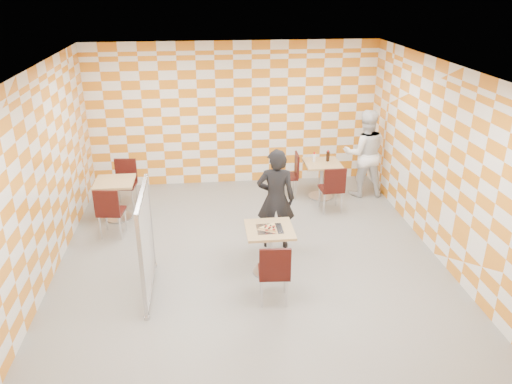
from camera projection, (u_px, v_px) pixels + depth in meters
room_shell at (247, 163)px, 7.73m from camera, size 7.00×7.00×7.00m
main_table at (269, 243)px, 7.43m from camera, size 0.70×0.70×0.75m
second_table at (322, 174)px, 10.03m from camera, size 0.70×0.70×0.75m
empty_table at (116, 193)px, 9.14m from camera, size 0.70×0.70×0.75m
chair_main_front at (274, 270)px, 6.68m from camera, size 0.45×0.46×0.92m
chair_second_front at (333, 186)px, 9.36m from camera, size 0.44×0.45×0.92m
chair_second_side at (291, 172)px, 10.03m from camera, size 0.45×0.44×0.92m
chair_empty_near at (109, 209)px, 8.43m from camera, size 0.47×0.48×0.92m
chair_empty_far at (125, 179)px, 9.67m from camera, size 0.46×0.47×0.92m
partition at (146, 243)px, 6.86m from camera, size 0.08×1.38×1.55m
man_dark at (276, 199)px, 8.05m from camera, size 0.67×0.49×1.70m
man_white at (364, 153)px, 10.03m from camera, size 0.91×0.74×1.78m
pizza_on_foil at (270, 228)px, 7.31m from camera, size 0.40×0.40×0.04m
sport_bottle at (314, 157)px, 9.95m from camera, size 0.06×0.06×0.20m
soda_bottle at (328, 156)px, 9.97m from camera, size 0.07×0.07×0.23m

